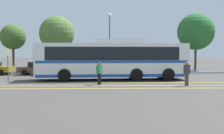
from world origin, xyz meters
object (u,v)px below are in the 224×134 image
object	(u,v)px
pedestrian_1	(187,72)
tree_2	(196,32)
bus_stop_sign	(8,61)
street_lamp	(110,31)
parked_car_2	(93,67)
pedestrian_0	(99,72)
tree_0	(57,34)
tree_1	(13,37)
transit_bus	(112,59)
parked_car_1	(39,68)

from	to	relation	value
pedestrian_1	tree_2	bearing A→B (deg)	37.65
bus_stop_sign	street_lamp	size ratio (longest dim) A/B	0.39
parked_car_2	street_lamp	size ratio (longest dim) A/B	0.73
pedestrian_0	street_lamp	size ratio (longest dim) A/B	0.23
pedestrian_1	tree_0	size ratio (longest dim) A/B	0.25
tree_1	tree_2	xyz separation A→B (m)	(22.71, 0.98, 0.78)
street_lamp	tree_1	world-z (taller)	street_lamp
transit_bus	street_lamp	world-z (taller)	street_lamp
street_lamp	tree_2	xyz separation A→B (m)	(11.05, 3.22, 0.18)
parked_car_2	tree_0	size ratio (longest dim) A/B	0.74
parked_car_1	transit_bus	bearing A→B (deg)	50.93
parked_car_1	pedestrian_1	bearing A→B (deg)	49.02
pedestrian_0	bus_stop_sign	bearing A→B (deg)	107.07
street_lamp	tree_0	distance (m)	6.47
street_lamp	tree_1	bearing A→B (deg)	169.12
bus_stop_sign	street_lamp	bearing A→B (deg)	-42.82
transit_bus	parked_car_2	size ratio (longest dim) A/B	2.58
transit_bus	parked_car_1	distance (m)	9.06
street_lamp	tree_0	size ratio (longest dim) A/B	1.01
parked_car_2	tree_0	xyz separation A→B (m)	(-4.48, 4.72, 3.81)
transit_bus	bus_stop_sign	bearing A→B (deg)	96.06
pedestrian_0	street_lamp	distance (m)	12.36
street_lamp	tree_0	xyz separation A→B (m)	(-6.25, 1.66, -0.21)
bus_stop_sign	tree_1	xyz separation A→B (m)	(-3.67, 11.92, 2.53)
parked_car_1	tree_1	world-z (taller)	tree_1
pedestrian_1	tree_0	world-z (taller)	tree_0
parked_car_1	pedestrian_0	xyz separation A→B (m)	(6.32, -8.58, 0.21)
transit_bus	tree_2	size ratio (longest dim) A/B	1.73
parked_car_2	tree_2	xyz separation A→B (m)	(12.83, 6.28, 4.20)
parked_car_1	tree_1	bearing A→B (deg)	-144.13
pedestrian_1	bus_stop_sign	xyz separation A→B (m)	(-12.94, 2.82, 0.70)
tree_0	parked_car_2	bearing A→B (deg)	-46.46
parked_car_1	street_lamp	bearing A→B (deg)	109.75
tree_1	street_lamp	bearing A→B (deg)	-10.88
pedestrian_1	street_lamp	bearing A→B (deg)	80.47
parked_car_2	transit_bus	bearing A→B (deg)	-156.59
transit_bus	pedestrian_0	size ratio (longest dim) A/B	7.99
street_lamp	tree_0	bearing A→B (deg)	165.13
pedestrian_0	bus_stop_sign	distance (m)	7.36
pedestrian_1	tree_1	distance (m)	22.44
parked_car_2	bus_stop_sign	world-z (taller)	bus_stop_sign
parked_car_1	tree_0	xyz separation A→B (m)	(1.02, 4.78, 3.87)
street_lamp	transit_bus	bearing A→B (deg)	-89.67
parked_car_2	tree_1	bearing A→B (deg)	66.29
parked_car_2	bus_stop_sign	bearing A→B (deg)	141.31
street_lamp	tree_1	size ratio (longest dim) A/B	1.18
parked_car_1	tree_1	xyz separation A→B (m)	(-4.39, 5.36, 3.48)
street_lamp	pedestrian_0	bearing A→B (deg)	-94.63
parked_car_2	tree_0	bearing A→B (deg)	48.00
parked_car_1	street_lamp	xyz separation A→B (m)	(7.27, 3.12, 4.08)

